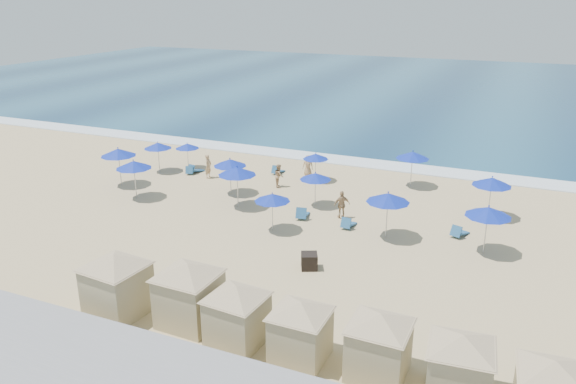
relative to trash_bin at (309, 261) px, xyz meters
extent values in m
plane|color=tan|center=(-2.60, 3.01, -0.39)|extent=(160.00, 160.00, 0.00)
cube|color=navy|center=(-2.60, 58.01, -0.36)|extent=(160.00, 80.00, 0.06)
cube|color=white|center=(-2.60, 18.51, -0.35)|extent=(160.00, 2.50, 0.08)
cube|color=gray|center=(-2.60, -9.99, 0.16)|extent=(160.00, 2.20, 1.10)
cube|color=black|center=(0.00, 0.00, 0.00)|extent=(1.03, 1.03, 0.78)
cube|color=tan|center=(-5.79, -6.95, 0.69)|extent=(2.36, 2.36, 2.16)
cube|color=tan|center=(-5.79, -6.95, 1.77)|extent=(2.48, 2.48, 0.09)
pyramid|color=tan|center=(-5.79, -6.95, 2.31)|extent=(4.70, 4.70, 0.54)
cube|color=tan|center=(-2.66, -6.38, 0.68)|extent=(2.21, 2.21, 2.14)
cube|color=tan|center=(-2.66, -6.38, 1.76)|extent=(2.32, 2.32, 0.09)
pyramid|color=tan|center=(-2.66, -6.38, 2.29)|extent=(4.70, 4.70, 0.54)
cube|color=tan|center=(-0.25, -6.81, 0.58)|extent=(2.09, 2.09, 1.94)
cube|color=tan|center=(-0.25, -6.81, 1.55)|extent=(2.20, 2.20, 0.08)
pyramid|color=tan|center=(-0.25, -6.81, 2.03)|extent=(4.23, 4.23, 0.48)
cube|color=tan|center=(2.33, -6.78, 0.55)|extent=(1.90, 1.90, 1.88)
cube|color=tan|center=(2.33, -6.78, 1.49)|extent=(2.00, 2.00, 0.08)
pyramid|color=tan|center=(2.33, -6.78, 1.96)|extent=(4.12, 4.12, 0.47)
cube|color=tan|center=(5.16, -6.55, 0.59)|extent=(1.98, 1.98, 1.95)
cube|color=tan|center=(5.16, -6.55, 1.56)|extent=(2.08, 2.08, 0.08)
pyramid|color=tan|center=(5.16, -6.55, 2.05)|extent=(4.28, 4.28, 0.49)
cube|color=tan|center=(7.89, -6.72, 0.59)|extent=(2.12, 2.12, 1.95)
cube|color=tan|center=(7.89, -6.72, 1.56)|extent=(2.23, 2.23, 0.08)
pyramid|color=tan|center=(7.89, -6.72, 2.05)|extent=(4.26, 4.26, 0.49)
cube|color=tan|center=(10.56, -6.91, 1.51)|extent=(2.14, 2.14, 0.08)
pyramid|color=tan|center=(10.56, -6.91, 1.99)|extent=(4.15, 4.15, 0.47)
cylinder|color=#A5A8AD|center=(-16.16, 10.22, 0.54)|extent=(0.05, 0.05, 1.86)
cone|color=#0E259D|center=(-16.16, 10.22, 1.64)|extent=(2.05, 2.05, 0.44)
sphere|color=#0E259D|center=(-16.16, 10.22, 1.91)|extent=(0.08, 0.08, 0.08)
cylinder|color=#A5A8AD|center=(-14.10, 4.82, 0.65)|extent=(0.05, 0.05, 2.08)
cone|color=#0E259D|center=(-14.10, 4.82, 1.89)|extent=(2.30, 2.30, 0.49)
sphere|color=#0E259D|center=(-14.10, 4.82, 2.19)|extent=(0.09, 0.09, 0.09)
cylinder|color=#A5A8AD|center=(-14.62, 11.78, 0.43)|extent=(0.04, 0.04, 1.63)
cone|color=#0E259D|center=(-14.62, 11.78, 1.39)|extent=(1.80, 1.80, 0.39)
sphere|color=#0E259D|center=(-14.62, 11.78, 1.63)|extent=(0.07, 0.07, 0.07)
cylinder|color=#A5A8AD|center=(-8.82, 8.05, 0.60)|extent=(0.05, 0.05, 1.98)
cone|color=#0E259D|center=(-8.82, 8.05, 1.78)|extent=(2.19, 2.19, 0.47)
sphere|color=#0E259D|center=(-8.82, 8.05, 2.06)|extent=(0.08, 0.08, 0.08)
cylinder|color=#A5A8AD|center=(-4.61, 12.86, 0.44)|extent=(0.04, 0.04, 1.66)
cone|color=#0E259D|center=(-4.61, 12.86, 1.43)|extent=(1.84, 1.84, 0.39)
sphere|color=#0E259D|center=(-4.61, 12.86, 1.67)|extent=(0.07, 0.07, 0.07)
cylinder|color=#A5A8AD|center=(-7.21, 6.07, 0.69)|extent=(0.06, 0.06, 2.15)
cone|color=#0E259D|center=(-7.21, 6.07, 1.96)|extent=(2.37, 2.37, 0.51)
sphere|color=#0E259D|center=(-7.21, 6.07, 2.27)|extent=(0.09, 0.09, 0.09)
cylinder|color=#A5A8AD|center=(-3.61, 3.51, 0.52)|extent=(0.05, 0.05, 1.82)
cone|color=#0E259D|center=(-3.61, 3.51, 1.60)|extent=(2.01, 2.01, 0.43)
sphere|color=#0E259D|center=(-3.61, 3.51, 1.86)|extent=(0.08, 0.08, 0.08)
cylinder|color=#A5A8AD|center=(-2.83, 8.14, 0.51)|extent=(0.05, 0.05, 1.79)
cone|color=#0E259D|center=(-2.83, 8.14, 1.57)|extent=(1.98, 1.98, 0.42)
sphere|color=#0E259D|center=(-2.83, 8.14, 1.83)|extent=(0.08, 0.08, 0.08)
cylinder|color=#A5A8AD|center=(2.50, 5.10, 0.68)|extent=(0.06, 0.06, 2.14)
cone|color=#0E259D|center=(2.50, 5.10, 1.95)|extent=(2.37, 2.37, 0.51)
sphere|color=#0E259D|center=(2.50, 5.10, 2.26)|extent=(0.09, 0.09, 0.09)
cylinder|color=#A5A8AD|center=(1.90, 14.36, 0.64)|extent=(0.05, 0.05, 2.06)
cone|color=#0E259D|center=(1.90, 14.36, 1.86)|extent=(2.28, 2.28, 0.49)
sphere|color=#0E259D|center=(1.90, 14.36, 2.16)|extent=(0.09, 0.09, 0.09)
cylinder|color=#A5A8AD|center=(7.36, 10.44, 0.65)|extent=(0.05, 0.05, 2.08)
cone|color=#0E259D|center=(7.36, 10.44, 1.88)|extent=(2.29, 2.29, 0.49)
sphere|color=#0E259D|center=(7.36, 10.44, 2.18)|extent=(0.09, 0.09, 0.09)
cylinder|color=#A5A8AD|center=(7.61, 5.21, 0.66)|extent=(0.06, 0.06, 2.10)
cone|color=#0E259D|center=(7.61, 5.21, 1.91)|extent=(2.32, 2.32, 0.50)
sphere|color=#0E259D|center=(7.61, 5.21, 2.21)|extent=(0.09, 0.09, 0.09)
cylinder|color=#A5A8AD|center=(-16.71, 6.50, 0.70)|extent=(0.06, 0.06, 2.18)
cone|color=#0E259D|center=(-16.71, 6.50, 1.99)|extent=(2.41, 2.41, 0.52)
sphere|color=#0E259D|center=(-16.71, 6.50, 2.31)|extent=(0.09, 0.09, 0.09)
cube|color=#235683|center=(-13.84, 10.85, -0.23)|extent=(0.96, 1.27, 0.32)
cube|color=#235683|center=(-13.64, 10.41, 0.00)|extent=(0.62, 0.51, 0.56)
cube|color=#235683|center=(-13.52, 11.18, -0.22)|extent=(0.84, 1.33, 0.34)
cube|color=#235683|center=(-13.64, 10.67, 0.02)|extent=(0.64, 0.46, 0.60)
cube|color=#235683|center=(-7.79, 13.48, -0.22)|extent=(0.62, 1.24, 0.34)
cube|color=#235683|center=(-7.81, 12.96, 0.02)|extent=(0.59, 0.35, 0.59)
cube|color=#235683|center=(-2.82, 6.11, -0.21)|extent=(0.86, 1.42, 0.37)
cube|color=#235683|center=(-2.71, 5.56, 0.06)|extent=(0.68, 0.47, 0.64)
cube|color=#235683|center=(0.17, 5.79, -0.22)|extent=(0.65, 1.25, 0.34)
cube|color=#235683|center=(0.14, 5.28, 0.02)|extent=(0.59, 0.37, 0.59)
cube|color=#235683|center=(6.21, 7.05, -0.22)|extent=(0.97, 1.37, 0.34)
cube|color=#235683|center=(6.03, 6.56, 0.03)|extent=(0.67, 0.52, 0.60)
imported|color=tan|center=(-11.97, 10.39, 0.49)|extent=(0.44, 0.65, 1.76)
imported|color=tan|center=(-6.46, 10.65, 0.41)|extent=(0.91, 0.98, 1.61)
imported|color=tan|center=(-0.64, 6.87, 0.46)|extent=(1.04, 0.93, 1.69)
imported|color=tan|center=(-5.55, 13.75, 0.39)|extent=(0.86, 0.66, 1.56)
camera|label=1|loc=(8.89, -22.91, 12.23)|focal=35.00mm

